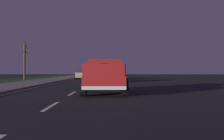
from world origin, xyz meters
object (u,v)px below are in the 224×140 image
Objects in this scene: pickup_truck at (105,75)px; sedan_silver at (109,74)px; sedan_black at (106,75)px; bare_tree_far at (25,61)px; sedan_tan at (83,74)px.

sedan_silver is at bearing -0.55° from pickup_truck.
sedan_black is 0.82× the size of bare_tree_far.
sedan_silver is at bearing -2.06° from sedan_black.
bare_tree_far is (-2.87, 11.55, 1.80)m from sedan_silver.
bare_tree_far is (21.69, 11.31, 1.61)m from pickup_truck.
sedan_black is at bearing -160.44° from sedan_tan.
bare_tree_far is (-2.87, 7.71, 1.80)m from sedan_tan.
bare_tree_far is at bearing 58.23° from sedan_black.
sedan_silver is (9.80, -0.35, 0.00)m from sedan_black.
pickup_truck is at bearing -152.46° from bare_tree_far.
sedan_black is 1.00× the size of sedan_tan.
pickup_truck reaches higher than sedan_black.
sedan_black is 10.41m from sedan_tan.
pickup_truck reaches higher than sedan_tan.
bare_tree_far is at bearing 103.95° from sedan_silver.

